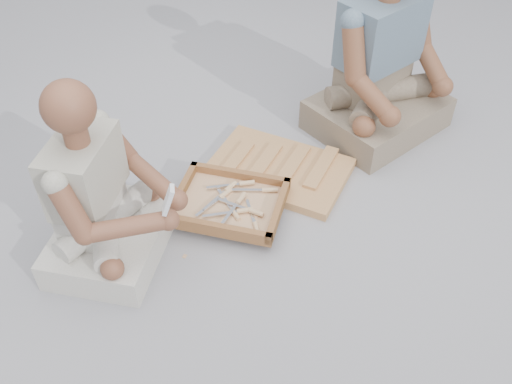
# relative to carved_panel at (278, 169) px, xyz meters

# --- Properties ---
(ground) EXTENTS (60.00, 60.00, 0.00)m
(ground) POSITION_rel_carved_panel_xyz_m (-0.09, -0.65, -0.02)
(ground) COLOR #95959A
(ground) RESTS_ON ground
(carved_panel) EXTENTS (0.76, 0.63, 0.04)m
(carved_panel) POSITION_rel_carved_panel_xyz_m (0.00, 0.00, 0.00)
(carved_panel) COLOR #A46C3F
(carved_panel) RESTS_ON ground
(tool_tray) EXTENTS (0.53, 0.45, 0.06)m
(tool_tray) POSITION_rel_carved_panel_xyz_m (-0.20, -0.30, 0.04)
(tool_tray) COLOR brown
(tool_tray) RESTS_ON carved_panel
(chisel_0) EXTENTS (0.22, 0.08, 0.02)m
(chisel_0) POSITION_rel_carved_panel_xyz_m (-0.15, -0.36, 0.06)
(chisel_0) COLOR white
(chisel_0) RESTS_ON tool_tray
(chisel_1) EXTENTS (0.14, 0.19, 0.02)m
(chisel_1) POSITION_rel_carved_panel_xyz_m (-0.24, -0.27, 0.05)
(chisel_1) COLOR white
(chisel_1) RESTS_ON tool_tray
(chisel_2) EXTENTS (0.13, 0.20, 0.02)m
(chisel_2) POSITION_rel_carved_panel_xyz_m (-0.22, -0.23, 0.06)
(chisel_2) COLOR white
(chisel_2) RESTS_ON tool_tray
(chisel_3) EXTENTS (0.22, 0.04, 0.02)m
(chisel_3) POSITION_rel_carved_panel_xyz_m (-0.05, -0.21, 0.05)
(chisel_3) COLOR white
(chisel_3) RESTS_ON tool_tray
(chisel_4) EXTENTS (0.22, 0.08, 0.02)m
(chisel_4) POSITION_rel_carved_panel_xyz_m (-0.16, -0.18, 0.06)
(chisel_4) COLOR white
(chisel_4) RESTS_ON tool_tray
(chisel_5) EXTENTS (0.10, 0.21, 0.02)m
(chisel_5) POSITION_rel_carved_panel_xyz_m (-0.16, -0.30, 0.06)
(chisel_5) COLOR white
(chisel_5) RESTS_ON tool_tray
(chisel_6) EXTENTS (0.09, 0.21, 0.02)m
(chisel_6) POSITION_rel_carved_panel_xyz_m (-0.07, -0.43, 0.05)
(chisel_6) COLOR white
(chisel_6) RESTS_ON tool_tray
(chisel_7) EXTENTS (0.21, 0.10, 0.02)m
(chisel_7) POSITION_rel_carved_panel_xyz_m (-0.10, -0.35, 0.06)
(chisel_7) COLOR white
(chisel_7) RESTS_ON tool_tray
(chisel_8) EXTENTS (0.13, 0.20, 0.02)m
(chisel_8) POSITION_rel_carved_panel_xyz_m (-0.18, -0.36, 0.05)
(chisel_8) COLOR white
(chisel_8) RESTS_ON tool_tray
(wood_chip_0) EXTENTS (0.02, 0.02, 0.00)m
(wood_chip_0) POSITION_rel_carved_panel_xyz_m (-0.20, -0.10, -0.02)
(wood_chip_0) COLOR tan
(wood_chip_0) RESTS_ON ground
(wood_chip_1) EXTENTS (0.02, 0.02, 0.00)m
(wood_chip_1) POSITION_rel_carved_panel_xyz_m (-0.18, -0.15, -0.02)
(wood_chip_1) COLOR tan
(wood_chip_1) RESTS_ON ground
(wood_chip_2) EXTENTS (0.02, 0.02, 0.00)m
(wood_chip_2) POSITION_rel_carved_panel_xyz_m (-0.03, -0.38, -0.02)
(wood_chip_2) COLOR tan
(wood_chip_2) RESTS_ON ground
(wood_chip_3) EXTENTS (0.02, 0.02, 0.00)m
(wood_chip_3) POSITION_rel_carved_panel_xyz_m (0.04, 0.07, -0.02)
(wood_chip_3) COLOR tan
(wood_chip_3) RESTS_ON ground
(wood_chip_4) EXTENTS (0.02, 0.02, 0.00)m
(wood_chip_4) POSITION_rel_carved_panel_xyz_m (-0.09, -0.08, -0.02)
(wood_chip_4) COLOR tan
(wood_chip_4) RESTS_ON ground
(wood_chip_5) EXTENTS (0.02, 0.02, 0.00)m
(wood_chip_5) POSITION_rel_carved_panel_xyz_m (-0.36, -0.57, -0.02)
(wood_chip_5) COLOR tan
(wood_chip_5) RESTS_ON ground
(wood_chip_6) EXTENTS (0.02, 0.02, 0.00)m
(wood_chip_6) POSITION_rel_carved_panel_xyz_m (-0.19, -0.30, -0.02)
(wood_chip_6) COLOR tan
(wood_chip_6) RESTS_ON ground
(wood_chip_7) EXTENTS (0.02, 0.02, 0.00)m
(wood_chip_7) POSITION_rel_carved_panel_xyz_m (-0.21, -0.19, -0.02)
(wood_chip_7) COLOR tan
(wood_chip_7) RESTS_ON ground
(wood_chip_8) EXTENTS (0.02, 0.02, 0.00)m
(wood_chip_8) POSITION_rel_carved_panel_xyz_m (0.12, 0.04, -0.02)
(wood_chip_8) COLOR tan
(wood_chip_8) RESTS_ON ground
(craftsman) EXTENTS (0.57, 0.57, 0.82)m
(craftsman) POSITION_rel_carved_panel_xyz_m (-0.66, -0.56, 0.26)
(craftsman) COLOR beige
(craftsman) RESTS_ON ground
(companion) EXTENTS (0.81, 0.81, 1.00)m
(companion) POSITION_rel_carved_panel_xyz_m (0.48, 0.44, 0.31)
(companion) COLOR #7D6F5A
(companion) RESTS_ON ground
(mobile_phone) EXTENTS (0.07, 0.06, 0.12)m
(mobile_phone) POSITION_rel_carved_panel_xyz_m (-0.37, -0.65, 0.38)
(mobile_phone) COLOR silver
(mobile_phone) RESTS_ON craftsman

